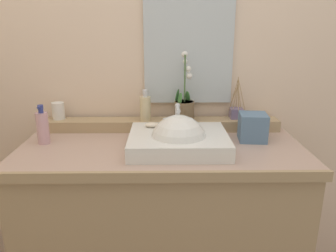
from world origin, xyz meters
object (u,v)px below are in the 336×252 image
Objects in this scene: sink_basin at (178,142)px; reed_diffuser at (236,112)px; potted_plant at (184,106)px; soap_dispenser at (145,108)px; tissue_box at (253,127)px; tumbler_cup at (58,111)px; lotion_bottle at (43,127)px; soap_bar at (152,125)px.

sink_basin is 0.46m from reed_diffuser.
sink_basin is 1.98× the size of reed_diffuser.
potted_plant is 2.18× the size of soap_dispenser.
soap_dispenser is 1.23× the size of tissue_box.
tumbler_cup is 0.48× the size of lotion_bottle.
potted_plant is 0.29m from reed_diffuser.
soap_bar is 0.42× the size of soap_dispenser.
tissue_box is (1.01, -0.19, -0.04)m from tumbler_cup.
tumbler_cup is at bearing 87.84° from lotion_bottle.
sink_basin is 1.24× the size of potted_plant.
potted_plant is at bearing -172.76° from reed_diffuser.
lotion_bottle is (-0.01, -0.22, -0.02)m from tumbler_cup.
tissue_box is (0.49, 0.01, -0.02)m from soap_bar.
sink_basin is 0.39m from tissue_box.
sink_basin is at bearing -98.75° from potted_plant.
reed_diffuser reaches higher than lotion_bottle.
potted_plant is (0.17, 0.16, 0.05)m from soap_bar.
soap_dispenser reaches higher than tissue_box.
tissue_box is (0.33, -0.16, -0.07)m from potted_plant.
tumbler_cup is at bearing 153.93° from sink_basin.
lotion_bottle is (-0.64, 0.09, 0.05)m from sink_basin.
sink_basin is at bearing -42.43° from soap_bar.
soap_bar is (-0.12, 0.11, 0.05)m from sink_basin.
soap_bar is at bearing -76.03° from soap_dispenser.
soap_dispenser is at bearing 103.97° from soap_bar.
lotion_bottle reaches higher than sink_basin.
soap_bar is 0.52× the size of tissue_box.
soap_dispenser is 0.56m from tissue_box.
potted_plant is (0.04, 0.28, 0.10)m from sink_basin.
lotion_bottle is at bearing -177.29° from soap_bar.
reed_diffuser is (0.49, 0.04, -0.04)m from soap_dispenser.
soap_bar is at bearing -21.14° from tumbler_cup.
soap_dispenser is at bearing -179.87° from potted_plant.
reed_diffuser is 1.00m from lotion_bottle.
soap_bar is 0.24m from potted_plant.
sink_basin is at bearing -7.80° from lotion_bottle.
reed_diffuser reaches higher than sink_basin.
sink_basin is 4.96× the size of tumbler_cup.
tissue_box is at bearing -16.43° from soap_dispenser.
soap_bar is 0.77× the size of tumbler_cup.
soap_dispenser is 0.47m from tumbler_cup.
reed_diffuser is 1.19× the size of lotion_bottle.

